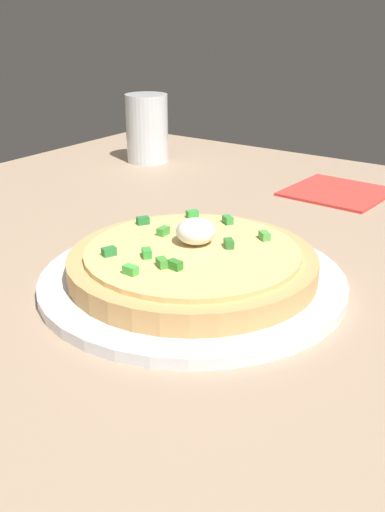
# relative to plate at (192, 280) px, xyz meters

# --- Properties ---
(dining_table) EXTENTS (1.12, 0.85, 0.03)m
(dining_table) POSITION_rel_plate_xyz_m (0.02, 0.13, -0.02)
(dining_table) COLOR tan
(dining_table) RESTS_ON ground
(plate) EXTENTS (0.30, 0.30, 0.01)m
(plate) POSITION_rel_plate_xyz_m (0.00, 0.00, 0.00)
(plate) COLOR white
(plate) RESTS_ON dining_table
(pizza) EXTENTS (0.24, 0.24, 0.05)m
(pizza) POSITION_rel_plate_xyz_m (0.00, 0.00, 0.02)
(pizza) COLOR tan
(pizza) RESTS_ON plate
(cup_near) EXTENTS (0.07, 0.07, 0.12)m
(cup_near) POSITION_rel_plate_xyz_m (0.37, 0.35, 0.05)
(cup_near) COLOR silver
(cup_near) RESTS_ON dining_table
(napkin) EXTENTS (0.14, 0.14, 0.00)m
(napkin) POSITION_rel_plate_xyz_m (0.37, 0.00, -0.00)
(napkin) COLOR red
(napkin) RESTS_ON dining_table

